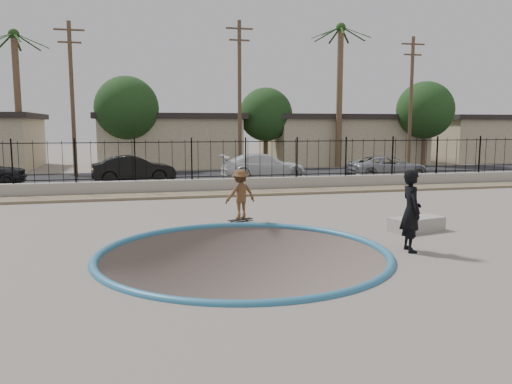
{
  "coord_description": "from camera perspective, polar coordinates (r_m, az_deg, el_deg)",
  "views": [
    {
      "loc": [
        -2.39,
        -12.32,
        3.04
      ],
      "look_at": [
        1.02,
        2.0,
        1.07
      ],
      "focal_mm": 35.0,
      "sensor_mm": 36.0,
      "label": 1
    }
  ],
  "objects": [
    {
      "name": "ground",
      "position": [
        24.79,
        -7.68,
        -2.07
      ],
      "size": [
        120.0,
        120.0,
        2.2
      ],
      "primitive_type": "cube",
      "color": "slate",
      "rests_on": "ground"
    },
    {
      "name": "bowl_pit",
      "position": [
        11.96,
        -1.45,
        -7.11
      ],
      "size": [
        6.84,
        6.84,
        1.8
      ],
      "primitive_type": null,
      "color": "#534740",
      "rests_on": "ground"
    },
    {
      "name": "coping_ring",
      "position": [
        11.96,
        -1.45,
        -7.11
      ],
      "size": [
        7.04,
        7.04,
        0.2
      ],
      "primitive_type": "torus",
      "color": "teal",
      "rests_on": "ground"
    },
    {
      "name": "rock_strip",
      "position": [
        21.86,
        -6.99,
        -0.29
      ],
      "size": [
        42.0,
        1.6,
        0.11
      ],
      "primitive_type": "cube",
      "color": "#938260",
      "rests_on": "ground"
    },
    {
      "name": "retaining_wall",
      "position": [
        22.91,
        -7.31,
        0.69
      ],
      "size": [
        42.0,
        0.45,
        0.6
      ],
      "primitive_type": "cube",
      "color": "gray",
      "rests_on": "ground"
    },
    {
      "name": "fence",
      "position": [
        22.8,
        -7.36,
        3.68
      ],
      "size": [
        40.0,
        0.04,
        1.8
      ],
      "color": "black",
      "rests_on": "retaining_wall"
    },
    {
      "name": "street",
      "position": [
        29.57,
        -8.69,
        1.67
      ],
      "size": [
        90.0,
        8.0,
        0.04
      ],
      "primitive_type": "cube",
      "color": "black",
      "rests_on": "ground"
    },
    {
      "name": "house_center",
      "position": [
        38.91,
        -9.92,
        5.94
      ],
      "size": [
        10.6,
        8.6,
        3.9
      ],
      "color": "tan",
      "rests_on": "ground"
    },
    {
      "name": "house_east",
      "position": [
        42.15,
        9.55,
        6.06
      ],
      "size": [
        12.6,
        8.6,
        3.9
      ],
      "color": "tan",
      "rests_on": "ground"
    },
    {
      "name": "house_east_far",
      "position": [
        49.31,
        24.79,
        5.68
      ],
      "size": [
        11.6,
        8.6,
        3.9
      ],
      "color": "tan",
      "rests_on": "ground"
    },
    {
      "name": "palm_mid",
      "position": [
        37.29,
        -25.74,
        12.49
      ],
      "size": [
        2.3,
        2.3,
        9.3
      ],
      "color": "brown",
      "rests_on": "ground"
    },
    {
      "name": "palm_right",
      "position": [
        37.46,
        9.59,
        14.09
      ],
      "size": [
        2.3,
        2.3,
        10.3
      ],
      "color": "brown",
      "rests_on": "ground"
    },
    {
      "name": "utility_pole_left",
      "position": [
        31.57,
        -20.27,
        10.17
      ],
      "size": [
        1.7,
        0.24,
        9.0
      ],
      "color": "#473323",
      "rests_on": "ground"
    },
    {
      "name": "utility_pole_mid",
      "position": [
        32.02,
        -1.89,
        11.04
      ],
      "size": [
        1.7,
        0.24,
        9.5
      ],
      "color": "#473323",
      "rests_on": "ground"
    },
    {
      "name": "utility_pole_right",
      "position": [
        36.36,
        17.28,
        9.9
      ],
      "size": [
        1.7,
        0.24,
        9.0
      ],
      "color": "#473323",
      "rests_on": "ground"
    },
    {
      "name": "street_tree_left",
      "position": [
        35.35,
        -14.56,
        9.24
      ],
      "size": [
        4.32,
        4.32,
        6.36
      ],
      "color": "#473323",
      "rests_on": "ground"
    },
    {
      "name": "street_tree_mid",
      "position": [
        37.52,
        1.12,
        8.83
      ],
      "size": [
        3.96,
        3.96,
        5.83
      ],
      "color": "#473323",
      "rests_on": "ground"
    },
    {
      "name": "street_tree_right",
      "position": [
        40.46,
        18.77,
        8.85
      ],
      "size": [
        4.32,
        4.32,
        6.36
      ],
      "color": "#473323",
      "rests_on": "ground"
    },
    {
      "name": "skater",
      "position": [
        15.8,
        -1.79,
        -0.6
      ],
      "size": [
        1.13,
        0.83,
        1.57
      ],
      "primitive_type": "imported",
      "rotation": [
        0.0,
        0.0,
        3.41
      ],
      "color": "brown",
      "rests_on": "ground"
    },
    {
      "name": "skateboard",
      "position": [
        15.92,
        -1.78,
        -3.17
      ],
      "size": [
        0.87,
        0.54,
        0.07
      ],
      "rotation": [
        0.0,
        0.0,
        0.41
      ],
      "color": "black",
      "rests_on": "ground"
    },
    {
      "name": "videographer",
      "position": [
        12.6,
        17.3,
        -2.06
      ],
      "size": [
        0.59,
        0.8,
        2.0
      ],
      "primitive_type": "imported",
      "rotation": [
        0.0,
        0.0,
        1.41
      ],
      "color": "black",
      "rests_on": "ground"
    },
    {
      "name": "concrete_ledge",
      "position": [
        15.23,
        17.86,
        -3.5
      ],
      "size": [
        1.72,
        1.04,
        0.4
      ],
      "primitive_type": "cube",
      "rotation": [
        0.0,
        0.0,
        0.22
      ],
      "color": "#9D978B",
      "rests_on": "ground"
    },
    {
      "name": "car_b",
      "position": [
        27.29,
        -13.78,
        2.57
      ],
      "size": [
        4.42,
        1.92,
        1.41
      ],
      "primitive_type": "imported",
      "rotation": [
        0.0,
        0.0,
        1.67
      ],
      "color": "black",
      "rests_on": "street"
    },
    {
      "name": "car_c",
      "position": [
        28.29,
        0.92,
        2.97
      ],
      "size": [
        4.91,
        2.02,
        1.42
      ],
      "primitive_type": "imported",
      "rotation": [
        0.0,
        0.0,
        1.58
      ],
      "color": "white",
      "rests_on": "street"
    },
    {
      "name": "car_d",
      "position": [
        29.3,
        14.85,
        2.75
      ],
      "size": [
        4.75,
        2.32,
        1.3
      ],
      "primitive_type": "imported",
      "rotation": [
        0.0,
        0.0,
        1.61
      ],
      "color": "gray",
      "rests_on": "street"
    }
  ]
}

